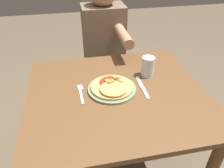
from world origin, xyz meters
The scene contains 7 objects.
dining_table centered at (0.00, 0.00, 0.61)m, with size 0.98×0.87×0.73m.
plate centered at (-0.02, 0.03, 0.74)m, with size 0.27×0.27×0.01m.
pizza centered at (-0.02, 0.02, 0.75)m, with size 0.24×0.24×0.04m.
fork centered at (-0.19, 0.03, 0.73)m, with size 0.03×0.18×0.00m.
knife centered at (0.15, 0.01, 0.73)m, with size 0.03×0.22×0.00m.
drinking_glass centered at (0.22, 0.13, 0.79)m, with size 0.08×0.08×0.13m.
person_diner centered at (0.05, 0.68, 0.70)m, with size 0.32×0.52×1.21m.
Camera 1 is at (-0.22, -0.94, 1.45)m, focal length 35.00 mm.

